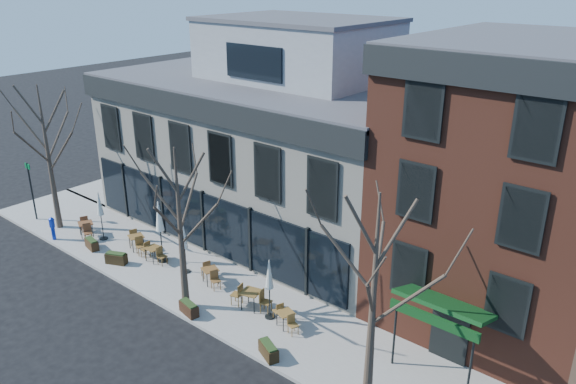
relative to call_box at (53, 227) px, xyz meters
The scene contains 24 objects.
ground 8.44m from the call_box, 30.00° to the left, with size 120.00×120.00×0.00m, color black.
sidewalk_front 10.75m from the call_box, 11.02° to the left, with size 33.50×4.70×0.15m, color gray.
sidewalk_side 10.97m from the call_box, 111.30° to the left, with size 4.50×12.00×0.15m, color gray.
corner_building 12.45m from the call_box, 51.59° to the left, with size 18.39×10.39×11.10m.
red_brick_building 22.77m from the call_box, 24.36° to the left, with size 8.20×11.78×11.18m.
tree_corner 3.75m from the call_box, 140.60° to the left, with size 3.93×3.98×7.92m.
tree_mid 10.71m from the call_box, ahead, with size 3.50×3.55×7.04m.
tree_right 19.55m from the call_box, ahead, with size 3.72×3.77×7.48m.
sign_pole 3.53m from the call_box, 167.76° to the left, with size 0.50×0.10×3.40m.
call_box is the anchor object (origin of this frame).
cafe_set_0 1.66m from the call_box, 54.12° to the left, with size 1.82×1.13×0.95m.
cafe_set_1 4.82m from the call_box, 26.32° to the left, with size 1.79×0.98×0.92m.
cafe_set_2 6.29m from the call_box, 17.88° to the left, with size 1.69×0.70×0.89m.
cafe_set_3 9.93m from the call_box, 13.30° to the left, with size 1.69×0.99×0.87m.
cafe_set_4 12.66m from the call_box, ahead, with size 1.93×0.93×0.99m.
cafe_set_5 14.57m from the call_box, ahead, with size 1.59×0.86×0.82m.
umbrella_0 2.87m from the call_box, 40.84° to the left, with size 0.43×0.43×2.67m.
umbrella_1 6.86m from the call_box, 19.14° to the left, with size 0.50×0.50×3.14m.
umbrella_2 8.41m from the call_box, 15.42° to the left, with size 0.39×0.39×2.43m.
umbrella_4 13.74m from the call_box, ahead, with size 0.42×0.42×2.65m.
planter_0 2.61m from the call_box, 15.75° to the left, with size 1.02×0.56×0.54m.
planter_1 4.85m from the call_box, ahead, with size 1.11×0.80×0.58m.
planter_2 10.82m from the call_box, ahead, with size 1.04×0.56×0.55m.
planter_3 15.19m from the call_box, ahead, with size 1.08×0.77×0.56m.
Camera 1 is at (19.39, -16.73, 13.39)m, focal length 35.00 mm.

